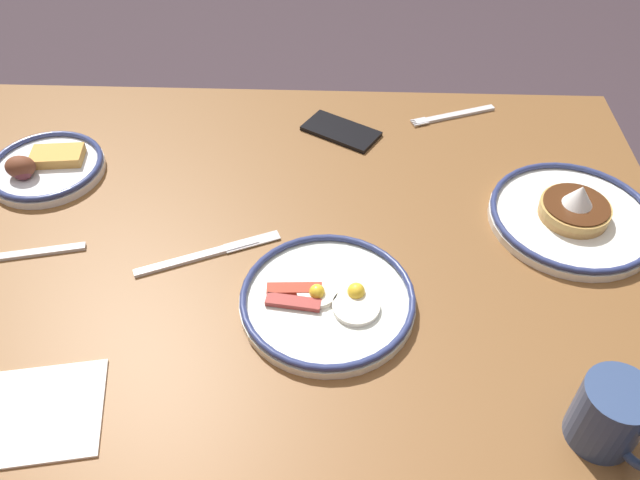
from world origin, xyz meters
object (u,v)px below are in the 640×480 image
(plate_far_companion, at_px, (328,300))
(fork_far, at_px, (25,254))
(plate_center_pancakes, at_px, (573,215))
(cell_phone, at_px, (341,131))
(paper_napkin, at_px, (43,413))
(fork_near, at_px, (453,115))
(butter_knife, at_px, (209,253))
(coffee_mug, at_px, (611,415))
(plate_near_main, at_px, (42,167))

(plate_far_companion, xyz_separation_m, fork_far, (0.48, -0.08, -0.01))
(plate_far_companion, relative_size, fork_far, 1.42)
(plate_center_pancakes, bearing_deg, cell_phone, -32.15)
(paper_napkin, relative_size, fork_near, 0.86)
(paper_napkin, distance_m, fork_near, 0.91)
(cell_phone, xyz_separation_m, butter_knife, (0.20, 0.34, -0.00))
(coffee_mug, xyz_separation_m, butter_knife, (0.53, -0.29, -0.05))
(coffee_mug, xyz_separation_m, fork_far, (0.82, -0.28, -0.05))
(paper_napkin, bearing_deg, plate_center_pancakes, -153.02)
(plate_far_companion, bearing_deg, cell_phone, -91.79)
(plate_near_main, bearing_deg, paper_napkin, 108.85)
(fork_near, bearing_deg, butter_knife, 43.32)
(plate_near_main, bearing_deg, fork_near, -164.34)
(coffee_mug, relative_size, butter_knife, 0.50)
(plate_near_main, xyz_separation_m, cell_phone, (-0.53, -0.15, -0.01))
(plate_near_main, height_order, fork_far, plate_near_main)
(fork_near, height_order, butter_knife, same)
(plate_center_pancakes, bearing_deg, coffee_mug, 81.48)
(plate_near_main, xyz_separation_m, paper_napkin, (-0.16, 0.48, -0.01))
(plate_near_main, distance_m, butter_knife, 0.38)
(plate_near_main, bearing_deg, coffee_mug, 150.65)
(cell_phone, height_order, paper_napkin, cell_phone)
(plate_far_companion, height_order, fork_far, plate_far_companion)
(plate_near_main, height_order, plate_far_companion, plate_near_main)
(plate_near_main, distance_m, coffee_mug, 0.98)
(paper_napkin, distance_m, fork_far, 0.30)
(plate_near_main, bearing_deg, plate_center_pancakes, 174.17)
(plate_near_main, bearing_deg, fork_far, 101.02)
(butter_knife, bearing_deg, plate_near_main, -30.12)
(plate_near_main, height_order, cell_phone, plate_near_main)
(plate_far_companion, relative_size, butter_knife, 1.16)
(plate_center_pancakes, xyz_separation_m, coffee_mug, (0.06, 0.39, 0.03))
(fork_near, distance_m, fork_far, 0.82)
(plate_far_companion, relative_size, coffee_mug, 2.31)
(paper_napkin, xyz_separation_m, fork_near, (-0.59, -0.69, 0.00))
(plate_far_companion, bearing_deg, plate_center_pancakes, -154.17)
(fork_near, xyz_separation_m, fork_far, (0.71, 0.41, -0.00))
(paper_napkin, relative_size, butter_knife, 0.68)
(plate_far_companion, xyz_separation_m, butter_knife, (0.19, -0.10, -0.01))
(coffee_mug, height_order, cell_phone, coffee_mug)
(paper_napkin, height_order, fork_near, fork_near)
(plate_near_main, xyz_separation_m, coffee_mug, (-0.86, 0.48, 0.03))
(plate_far_companion, xyz_separation_m, fork_near, (-0.24, -0.50, -0.01))
(plate_center_pancakes, distance_m, coffee_mug, 0.39)
(fork_far, xyz_separation_m, butter_knife, (-0.29, -0.01, -0.00))
(plate_center_pancakes, height_order, fork_near, plate_center_pancakes)
(coffee_mug, height_order, paper_napkin, coffee_mug)
(cell_phone, relative_size, fork_near, 0.83)
(plate_center_pancakes, height_order, butter_knife, plate_center_pancakes)
(fork_near, bearing_deg, plate_far_companion, 64.54)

